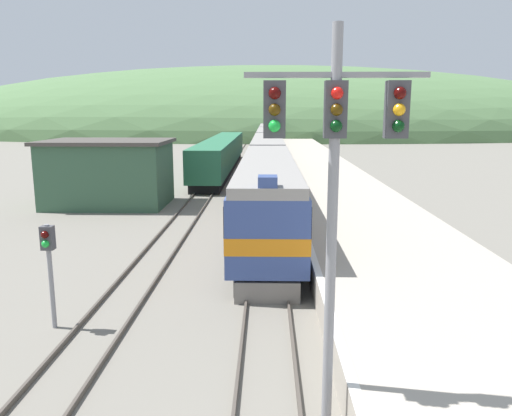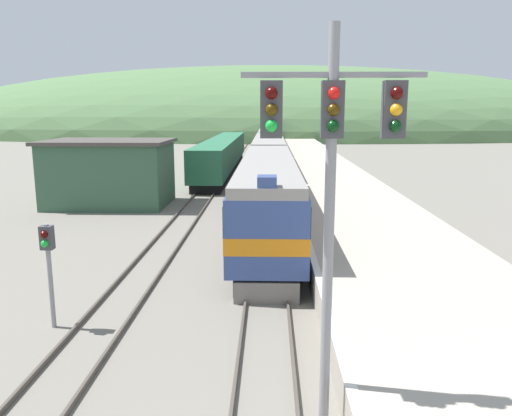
# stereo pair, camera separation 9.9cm
# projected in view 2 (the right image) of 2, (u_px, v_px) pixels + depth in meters

# --- Properties ---
(track_main) EXTENTS (1.52, 180.00, 0.16)m
(track_main) POSITION_uv_depth(u_px,v_px,m) (269.00, 154.00, 74.53)
(track_main) COLOR #4C443D
(track_main) RESTS_ON ground
(track_siding) EXTENTS (1.52, 180.00, 0.16)m
(track_siding) POSITION_uv_depth(u_px,v_px,m) (236.00, 154.00, 74.67)
(track_siding) COLOR #4C443D
(track_siding) RESTS_ON ground
(platform) EXTENTS (7.13, 140.00, 1.10)m
(platform) POSITION_uv_depth(u_px,v_px,m) (316.00, 166.00, 54.68)
(platform) COLOR #ADA393
(platform) RESTS_ON ground
(distant_hills) EXTENTS (208.04, 93.62, 37.14)m
(distant_hills) POSITION_uv_depth(u_px,v_px,m) (270.00, 134.00, 142.83)
(distant_hills) COLOR #517547
(distant_hills) RESTS_ON ground
(station_shed) EXTENTS (8.42, 6.19, 4.51)m
(station_shed) POSITION_uv_depth(u_px,v_px,m) (110.00, 172.00, 34.47)
(station_shed) COLOR #385B42
(station_shed) RESTS_ON ground
(express_train_lead_car) EXTENTS (2.93, 20.33, 4.35)m
(express_train_lead_car) POSITION_uv_depth(u_px,v_px,m) (268.00, 194.00, 26.24)
(express_train_lead_car) COLOR black
(express_train_lead_car) RESTS_ON ground
(carriage_second) EXTENTS (2.92, 20.31, 3.99)m
(carriage_second) POSITION_uv_depth(u_px,v_px,m) (269.00, 157.00, 47.27)
(carriage_second) COLOR black
(carriage_second) RESTS_ON ground
(carriage_third) EXTENTS (2.92, 20.31, 3.99)m
(carriage_third) POSITION_uv_depth(u_px,v_px,m) (269.00, 143.00, 68.07)
(carriage_third) COLOR black
(carriage_third) RESTS_ON ground
(carriage_fourth) EXTENTS (2.92, 20.31, 3.99)m
(carriage_fourth) POSITION_uv_depth(u_px,v_px,m) (269.00, 135.00, 88.86)
(carriage_fourth) COLOR black
(carriage_fourth) RESTS_ON ground
(siding_train) EXTENTS (2.90, 33.30, 3.49)m
(siding_train) POSITION_uv_depth(u_px,v_px,m) (223.00, 154.00, 54.40)
(siding_train) COLOR black
(siding_train) RESTS_ON ground
(signal_mast_main) EXTENTS (3.30, 0.42, 8.01)m
(signal_mast_main) POSITION_uv_depth(u_px,v_px,m) (331.00, 164.00, 9.15)
(signal_mast_main) COLOR gray
(signal_mast_main) RESTS_ON ground
(signal_post_siding) EXTENTS (0.36, 0.42, 3.22)m
(signal_post_siding) POSITION_uv_depth(u_px,v_px,m) (48.00, 254.00, 14.73)
(signal_post_siding) COLOR gray
(signal_post_siding) RESTS_ON ground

